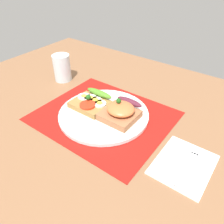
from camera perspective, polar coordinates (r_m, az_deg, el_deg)
ground_plane at (r=66.70cm, az=-2.07°, el=-2.18°), size 120.00×90.00×3.20cm
placemat at (r=65.63cm, az=-2.11°, el=-0.98°), size 37.16×31.56×0.30cm
plate at (r=65.22cm, az=-2.12°, el=-0.51°), size 26.10×26.10×1.04cm
sandwich_egg_tomato at (r=67.22cm, az=-5.32°, el=2.52°), size 10.60×10.19×3.85cm
sandwich_salmon at (r=61.90cm, az=2.27°, el=0.22°), size 9.58×10.65×5.87cm
napkin at (r=54.54cm, az=17.83°, el=-12.50°), size 11.97×14.80×0.60cm
fork at (r=54.31cm, az=18.98°, el=-12.36°), size 1.62×13.52×0.32cm
drinking_glass at (r=84.84cm, az=-12.61°, el=10.95°), size 6.19×6.19×9.58cm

